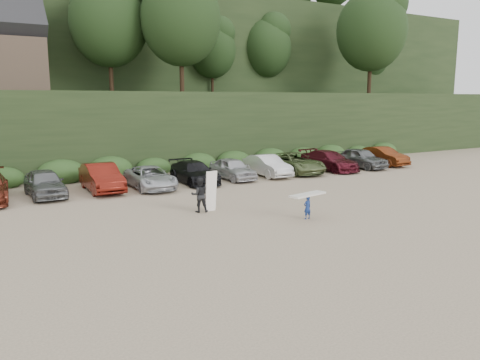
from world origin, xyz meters
TOP-DOWN VIEW (x-y plane):
  - ground at (0.00, 0.00)m, footprint 120.00×120.00m
  - hillside_backdrop at (-0.26, 35.93)m, footprint 90.00×41.50m
  - parked_cars at (-2.26, 10.02)m, footprint 39.69×5.92m
  - child_surfer at (-0.31, -1.12)m, footprint 2.05×0.97m
  - adult_surfer at (-3.99, 2.53)m, footprint 1.31×0.85m

SIDE VIEW (x-z plane):
  - ground at x=0.00m, z-range 0.00..0.00m
  - parked_cars at x=-2.26m, z-range -0.07..1.57m
  - child_surfer at x=-0.31m, z-range 0.21..1.40m
  - adult_surfer at x=-3.99m, z-range -0.14..1.87m
  - hillside_backdrop at x=-0.26m, z-range -2.78..25.22m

